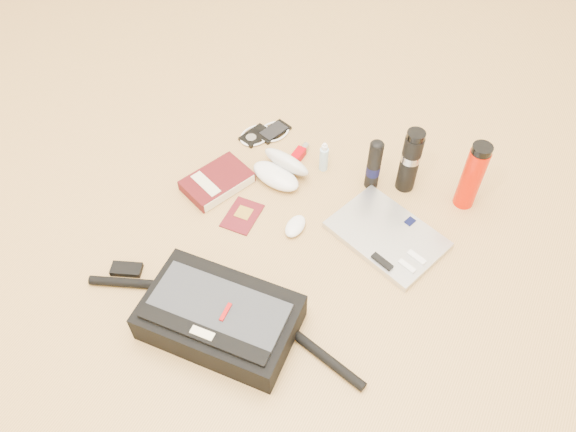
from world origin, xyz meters
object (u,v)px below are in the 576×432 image
Objects in this scene: thermos_black at (410,161)px; thermos_red at (472,176)px; messenger_bag at (219,317)px; book at (217,182)px; laptop at (387,235)px.

thermos_black is 0.96× the size of thermos_red.
thermos_red is at bearing 53.56° from messenger_bag.
book is (-0.30, 0.45, -0.03)m from messenger_bag.
thermos_red is at bearing 6.72° from thermos_black.
thermos_red is at bearing 75.18° from laptop.
book is at bearing 118.25° from messenger_bag.
thermos_red is (0.17, 0.26, 0.11)m from laptop.
book is at bearing -155.44° from laptop.
thermos_black is at bearing 65.05° from messenger_bag.
laptop is 1.54× the size of book.
messenger_bag is 2.16× the size of laptop.
book reaches higher than laptop.
messenger_bag is 0.59m from laptop.
thermos_red reaches higher than messenger_bag.
messenger_bag is 3.35× the size of thermos_red.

